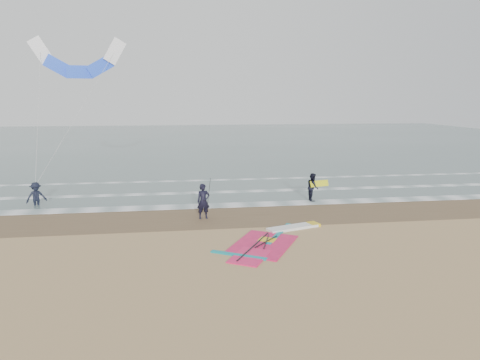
{
  "coord_description": "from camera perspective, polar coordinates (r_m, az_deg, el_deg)",
  "views": [
    {
      "loc": [
        -3.1,
        -17.03,
        6.47
      ],
      "look_at": [
        -0.07,
        5.0,
        2.2
      ],
      "focal_mm": 32.0,
      "sensor_mm": 36.0,
      "label": 1
    }
  ],
  "objects": [
    {
      "name": "carried_kiteboard",
      "position": [
        27.62,
        10.53,
        -0.46
      ],
      "size": [
        1.3,
        0.51,
        0.39
      ],
      "color": "yellow",
      "rests_on": "ground"
    },
    {
      "name": "surf_kite",
      "position": [
        31.7,
        -20.72,
        14.55
      ],
      "size": [
        6.35,
        4.35,
        9.3
      ],
      "color": "white",
      "rests_on": "ground"
    },
    {
      "name": "ground",
      "position": [
        18.48,
        2.35,
        -9.64
      ],
      "size": [
        120.0,
        120.0,
        0.0
      ],
      "primitive_type": "plane",
      "color": "tan",
      "rests_on": "ground"
    },
    {
      "name": "person_standing",
      "position": [
        23.28,
        -4.9,
        -2.85
      ],
      "size": [
        0.77,
        0.58,
        1.93
      ],
      "primitive_type": "imported",
      "rotation": [
        0.0,
        0.0,
        0.18
      ],
      "color": "black",
      "rests_on": "ground"
    },
    {
      "name": "windsurf_rig",
      "position": [
        20.01,
        4.36,
        -7.92
      ],
      "size": [
        5.86,
        5.55,
        0.14
      ],
      "color": "white",
      "rests_on": "ground"
    },
    {
      "name": "person_walking",
      "position": [
        27.64,
        9.67,
        -0.93
      ],
      "size": [
        0.76,
        0.93,
        1.79
      ],
      "primitive_type": "imported",
      "rotation": [
        0.0,
        0.0,
        1.48
      ],
      "color": "black",
      "rests_on": "ground"
    },
    {
      "name": "foam_waterline",
      "position": [
        28.39,
        -1.37,
        -2.24
      ],
      "size": [
        120.0,
        9.15,
        0.02
      ],
      "color": "white",
      "rests_on": "ground"
    },
    {
      "name": "sea_water",
      "position": [
        65.42,
        -5.11,
        5.17
      ],
      "size": [
        120.0,
        80.0,
        0.02
      ],
      "primitive_type": "cube",
      "color": "#47605E",
      "rests_on": "ground"
    },
    {
      "name": "person_wading",
      "position": [
        28.75,
        -25.58,
        -1.37
      ],
      "size": [
        1.35,
        1.16,
        1.81
      ],
      "primitive_type": "imported",
      "rotation": [
        0.0,
        0.0,
        0.51
      ],
      "color": "black",
      "rests_on": "ground"
    },
    {
      "name": "held_pole",
      "position": [
        23.19,
        -4.18,
        -1.75
      ],
      "size": [
        0.17,
        0.86,
        1.82
      ],
      "color": "black",
      "rests_on": "ground"
    },
    {
      "name": "wet_sand_band",
      "position": [
        24.12,
        -0.17,
        -4.68
      ],
      "size": [
        120.0,
        5.0,
        0.01
      ],
      "primitive_type": "cube",
      "color": "brown",
      "rests_on": "ground"
    }
  ]
}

